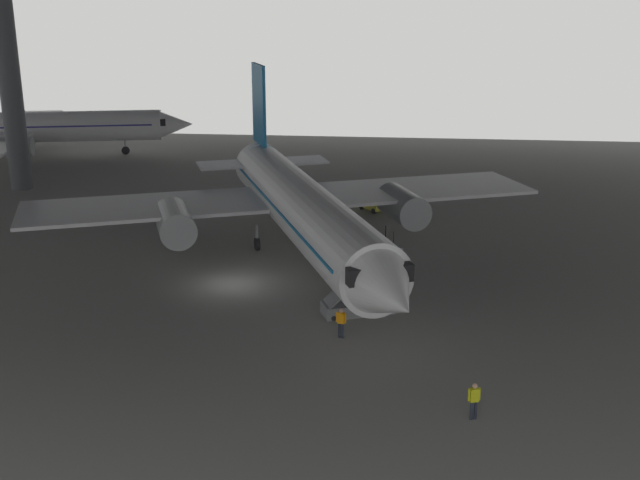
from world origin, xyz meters
TOP-DOWN VIEW (x-y plane):
  - ground_plane at (0.00, 0.00)m, footprint 110.00×110.00m
  - airplane_main at (3.39, 5.85)m, footprint 36.39×36.48m
  - boarding_stairs at (7.93, -3.67)m, footprint 4.49×2.90m
  - crew_worker_near_nose at (13.34, -14.61)m, footprint 0.53×0.32m
  - crew_worker_by_stairs at (7.23, -7.08)m, footprint 0.54×0.30m
  - airplane_distant at (-29.97, 38.08)m, footprint 32.61×32.07m
  - baggage_tug at (7.76, 18.48)m, footprint 2.36×2.44m

SIDE VIEW (x-z plane):
  - ground_plane at x=0.00m, z-range 0.00..0.00m
  - baggage_tug at x=7.76m, z-range 0.08..0.98m
  - boarding_stairs at x=7.93m, z-range -1.63..3.11m
  - crew_worker_by_stairs at x=7.23m, z-range 0.11..1.70m
  - crew_worker_near_nose at x=13.34m, z-range 0.11..1.76m
  - airplane_distant at x=-29.97m, z-range -1.97..8.50m
  - airplane_main at x=3.39m, z-range -2.40..9.45m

